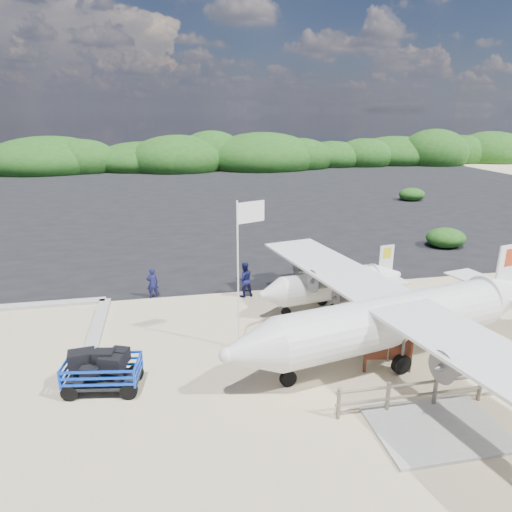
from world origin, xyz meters
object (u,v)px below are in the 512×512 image
(crew_a, at_px, (152,283))
(crew_b, at_px, (244,279))
(baggage_cart, at_px, (105,390))
(signboard, at_px, (386,372))
(aircraft_small, at_px, (68,193))
(aircraft_large, at_px, (332,199))
(flagpole, at_px, (239,348))

(crew_a, height_order, crew_b, crew_b)
(baggage_cart, height_order, signboard, signboard)
(crew_b, xyz_separation_m, aircraft_small, (-13.75, 31.84, -0.85))
(crew_a, height_order, aircraft_large, aircraft_large)
(crew_a, bearing_deg, baggage_cart, 69.71)
(baggage_cart, height_order, crew_b, crew_b)
(signboard, relative_size, crew_a, 1.16)
(signboard, xyz_separation_m, aircraft_small, (-17.34, 39.24, 0.00))
(crew_a, bearing_deg, aircraft_large, -136.93)
(baggage_cart, relative_size, flagpole, 0.45)
(crew_a, height_order, aircraft_small, crew_a)
(aircraft_large, distance_m, aircraft_small, 28.02)
(flagpole, xyz_separation_m, aircraft_large, (13.86, 27.79, 0.00))
(flagpole, relative_size, crew_a, 3.77)
(crew_a, bearing_deg, aircraft_small, -82.58)
(crew_b, bearing_deg, signboard, 107.64)
(aircraft_large, height_order, aircraft_small, aircraft_large)
(crew_b, relative_size, aircraft_large, 0.11)
(aircraft_small, bearing_deg, crew_b, 104.82)
(baggage_cart, distance_m, aircraft_large, 34.87)
(flagpole, bearing_deg, crew_a, 120.30)
(baggage_cart, relative_size, aircraft_large, 0.16)
(aircraft_small, bearing_deg, crew_a, 98.42)
(crew_b, height_order, aircraft_large, aircraft_large)
(crew_b, distance_m, aircraft_small, 34.70)
(crew_b, bearing_deg, aircraft_small, -74.91)
(crew_b, bearing_deg, crew_a, -16.85)
(aircraft_small, bearing_deg, baggage_cart, 93.39)
(baggage_cart, xyz_separation_m, signboard, (9.21, -0.75, 0.00))
(crew_b, bearing_deg, flagpole, 69.64)
(baggage_cart, height_order, aircraft_large, aircraft_large)
(baggage_cart, height_order, flagpole, flagpole)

